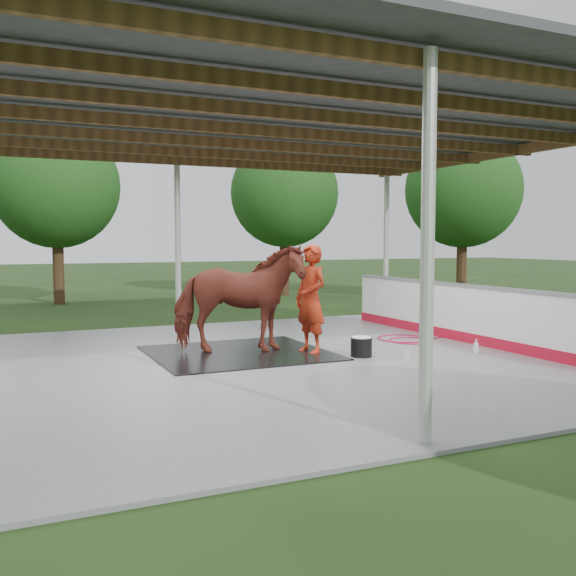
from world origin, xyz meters
name	(u,v)px	position (x,y,z in m)	size (l,w,h in m)	color
ground	(253,364)	(0.00, 0.00, 0.00)	(100.00, 100.00, 0.00)	#1E3814
concrete_slab	(253,363)	(0.00, 0.00, 0.03)	(12.00, 10.00, 0.05)	slate
pavilion_structure	(252,123)	(0.00, 0.00, 3.97)	(12.60, 10.60, 4.05)	beige
dasher_board	(471,315)	(4.60, 0.00, 0.59)	(0.16, 8.00, 1.15)	#B30E25
tree_belt	(249,143)	(0.30, 0.90, 3.79)	(28.00, 28.00, 5.80)	#382314
rubber_mat	(239,353)	(0.04, 0.77, 0.06)	(3.05, 2.86, 0.02)	black
horse	(239,298)	(0.04, 0.77, 1.03)	(1.04, 2.28, 1.92)	maroon
handler	(311,299)	(1.24, 0.32, 1.02)	(0.71, 0.46, 1.94)	#A92712
wash_bucket	(361,346)	(1.87, -0.39, 0.23)	(0.37, 0.37, 0.34)	black
soap_bottle_a	(476,346)	(3.87, -0.99, 0.18)	(0.10, 0.10, 0.26)	silver
soap_bottle_b	(407,353)	(2.50, -0.85, 0.13)	(0.07, 0.08, 0.17)	#338CD8
hose_coil	(407,339)	(3.68, 0.84, 0.06)	(2.22, 1.25, 0.02)	#BF0D3B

